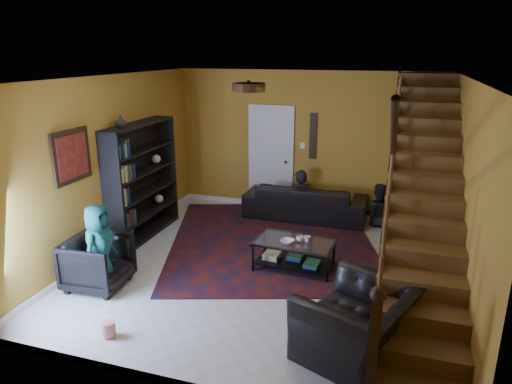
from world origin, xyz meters
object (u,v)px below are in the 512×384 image
bookshelf (143,183)px  coffee_table (294,253)px  armchair_left (98,263)px  sofa (305,201)px  armchair_right (357,323)px

bookshelf → coffee_table: bookshelf is taller
armchair_left → sofa: bearing=-34.4°
bookshelf → armchair_right: bookshelf is taller
sofa → armchair_right: size_ratio=1.98×
sofa → bookshelf: bearing=34.2°
armchair_right → coffee_table: (-1.09, 1.79, -0.13)m
armchair_right → sofa: bearing=-138.8°
sofa → armchair_right: armchair_right is taller
sofa → armchair_right: 4.22m
bookshelf → armchair_left: bearing=-79.2°
bookshelf → armchair_right: bearing=-30.4°
coffee_table → armchair_left: bearing=-151.1°
coffee_table → sofa: bearing=97.4°
coffee_table → armchair_right: bearing=-58.7°
bookshelf → coffee_table: bearing=-10.0°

